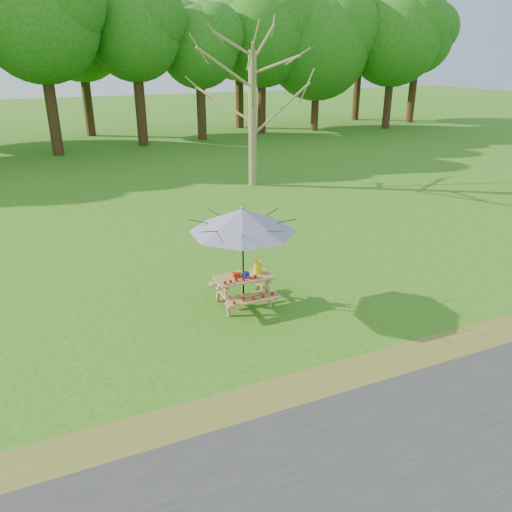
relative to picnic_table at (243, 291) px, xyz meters
name	(u,v)px	position (x,y,z in m)	size (l,w,h in m)	color
ground	(248,316)	(-0.11, -0.52, -0.33)	(120.00, 120.00, 0.00)	#286D14
road	(402,493)	(-0.11, -5.52, -0.32)	(120.00, 4.00, 0.01)	#2D2D30
drygrass_strip	(314,392)	(-0.11, -3.32, -0.32)	(120.00, 1.20, 0.01)	olive
picnic_table	(243,291)	(0.00, 0.00, 0.00)	(1.20, 1.32, 0.67)	#956043
patio_umbrella	(243,220)	(0.00, 0.00, 1.62)	(2.95, 2.95, 2.26)	black
produce_bins	(241,274)	(-0.05, 0.02, 0.40)	(0.33, 0.35, 0.13)	red
tomatoes_row	(240,279)	(-0.15, -0.18, 0.38)	(0.77, 0.13, 0.07)	red
flower_bucket	(258,263)	(0.37, 0.06, 0.57)	(0.29, 0.25, 0.43)	yellow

